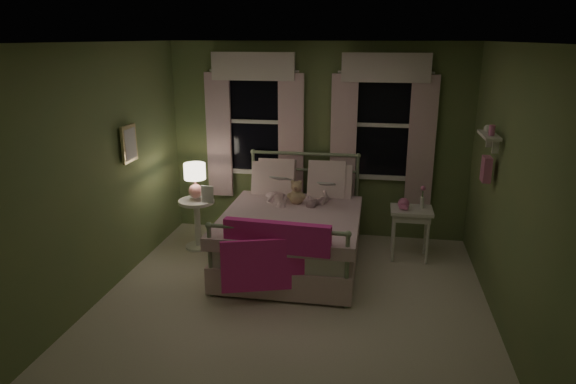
% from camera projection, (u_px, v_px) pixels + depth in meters
% --- Properties ---
extents(room_shell, '(4.20, 4.20, 4.20)m').
position_uv_depth(room_shell, '(292.00, 184.00, 4.91)').
color(room_shell, '#F1E4D0').
rests_on(room_shell, ground).
extents(bed, '(1.58, 2.04, 1.18)m').
position_uv_depth(bed, '(293.00, 233.00, 6.18)').
color(bed, white).
rests_on(bed, ground).
extents(pink_throw, '(1.10, 0.37, 0.71)m').
position_uv_depth(pink_throw, '(276.00, 248.00, 5.15)').
color(pink_throw, '#ED2E9E').
rests_on(pink_throw, bed).
extents(child_left, '(0.34, 0.28, 0.81)m').
position_uv_depth(child_left, '(277.00, 175.00, 6.45)').
color(child_left, '#F7D1DD').
rests_on(child_left, bed).
extents(child_right, '(0.39, 0.35, 0.66)m').
position_uv_depth(child_right, '(321.00, 183.00, 6.38)').
color(child_right, '#F7D1DD').
rests_on(child_right, bed).
extents(book_left, '(0.21, 0.14, 0.26)m').
position_uv_depth(book_left, '(273.00, 182.00, 6.22)').
color(book_left, beige).
rests_on(book_left, child_left).
extents(book_right, '(0.20, 0.12, 0.26)m').
position_uv_depth(book_right, '(318.00, 187.00, 6.14)').
color(book_right, beige).
rests_on(book_right, child_right).
extents(teddy_bear, '(0.23, 0.19, 0.31)m').
position_uv_depth(teddy_bear, '(297.00, 194.00, 6.31)').
color(teddy_bear, tan).
rests_on(teddy_bear, bed).
extents(nightstand_left, '(0.46, 0.46, 0.65)m').
position_uv_depth(nightstand_left, '(197.00, 217.00, 6.61)').
color(nightstand_left, white).
rests_on(nightstand_left, ground).
extents(table_lamp, '(0.27, 0.27, 0.45)m').
position_uv_depth(table_lamp, '(195.00, 177.00, 6.46)').
color(table_lamp, '#E18885').
rests_on(table_lamp, nightstand_left).
extents(book_nightstand, '(0.18, 0.24, 0.02)m').
position_uv_depth(book_nightstand, '(202.00, 202.00, 6.45)').
color(book_nightstand, beige).
rests_on(book_nightstand, nightstand_left).
extents(nightstand_right, '(0.50, 0.40, 0.64)m').
position_uv_depth(nightstand_right, '(411.00, 216.00, 6.24)').
color(nightstand_right, white).
rests_on(nightstand_right, ground).
extents(pink_toy, '(0.14, 0.20, 0.14)m').
position_uv_depth(pink_toy, '(404.00, 204.00, 6.21)').
color(pink_toy, pink).
rests_on(pink_toy, nightstand_right).
extents(bud_vase, '(0.06, 0.06, 0.28)m').
position_uv_depth(bud_vase, '(422.00, 197.00, 6.20)').
color(bud_vase, white).
rests_on(bud_vase, nightstand_right).
extents(window_left, '(1.34, 0.13, 1.96)m').
position_uv_depth(window_left, '(254.00, 117.00, 6.87)').
color(window_left, black).
rests_on(window_left, room_shell).
extents(window_right, '(1.34, 0.13, 1.96)m').
position_uv_depth(window_right, '(383.00, 120.00, 6.59)').
color(window_right, black).
rests_on(window_right, room_shell).
extents(wall_shelf, '(0.15, 0.50, 0.60)m').
position_uv_depth(wall_shelf, '(488.00, 152.00, 5.19)').
color(wall_shelf, white).
rests_on(wall_shelf, room_shell).
extents(framed_picture, '(0.03, 0.32, 0.42)m').
position_uv_depth(framed_picture, '(129.00, 144.00, 5.74)').
color(framed_picture, beige).
rests_on(framed_picture, room_shell).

